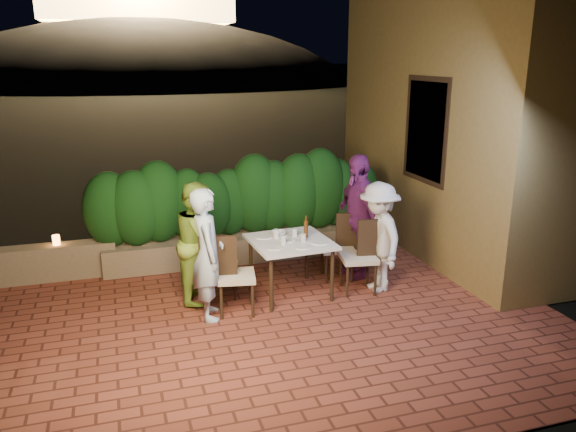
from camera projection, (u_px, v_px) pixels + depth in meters
name	position (u px, v px, depth m)	size (l,w,h in m)	color
ground	(271.00, 327.00, 6.61)	(400.00, 400.00, 0.00)	black
terrace_floor	(261.00, 313.00, 7.08)	(7.00, 6.00, 0.15)	brown
building_wall	(457.00, 92.00, 8.78)	(1.60, 5.00, 5.00)	olive
window_pane	(427.00, 130.00, 8.23)	(0.08, 1.00, 1.40)	black
window_frame	(427.00, 130.00, 8.23)	(0.06, 1.15, 1.55)	black
planter	(244.00, 246.00, 8.72)	(4.20, 0.55, 0.40)	#75634A
hedge	(243.00, 200.00, 8.51)	(4.00, 0.70, 1.10)	#103810
parapet	(34.00, 264.00, 7.85)	(2.20, 0.30, 0.50)	#75634A
hill	(146.00, 120.00, 63.35)	(52.00, 40.00, 22.00)	black
dining_table	(290.00, 267.00, 7.38)	(1.00, 1.00, 0.75)	white
plate_nw	(274.00, 248.00, 6.98)	(0.20, 0.20, 0.01)	white
plate_sw	(264.00, 237.00, 7.40)	(0.23, 0.23, 0.01)	white
plate_ne	(319.00, 242.00, 7.18)	(0.22, 0.22, 0.01)	white
plate_se	(301.00, 232.00, 7.58)	(0.25, 0.25, 0.01)	white
plate_centre	(288.00, 240.00, 7.27)	(0.21, 0.21, 0.01)	white
plate_front	(302.00, 247.00, 7.01)	(0.21, 0.21, 0.01)	white
glass_nw	(284.00, 240.00, 7.11)	(0.07, 0.07, 0.11)	silver
glass_sw	(276.00, 234.00, 7.35)	(0.07, 0.07, 0.12)	silver
glass_ne	(303.00, 238.00, 7.21)	(0.06, 0.06, 0.11)	silver
glass_se	(295.00, 233.00, 7.40)	(0.07, 0.07, 0.11)	silver
beer_bottle	(306.00, 227.00, 7.36)	(0.06, 0.06, 0.29)	#49270C
bowl	(279.00, 233.00, 7.50)	(0.19, 0.19, 0.05)	white
chair_left_front	(236.00, 274.00, 6.82)	(0.46, 0.46, 0.99)	black
chair_left_back	(223.00, 266.00, 7.31)	(0.39, 0.39, 0.85)	black
chair_right_front	(358.00, 256.00, 7.44)	(0.46, 0.46, 1.00)	black
chair_right_back	(337.00, 246.00, 7.88)	(0.44, 0.44, 0.96)	black
diner_blue	(208.00, 254.00, 6.62)	(0.58, 0.38, 1.60)	silver
diner_green	(199.00, 242.00, 7.13)	(0.76, 0.59, 1.55)	#8DB639
diner_white	(378.00, 237.00, 7.41)	(0.96, 0.55, 1.49)	silver
diner_purple	(357.00, 216.00, 7.87)	(1.04, 0.43, 1.77)	#73266E
parapet_lamp	(56.00, 240.00, 7.85)	(0.10, 0.10, 0.14)	orange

